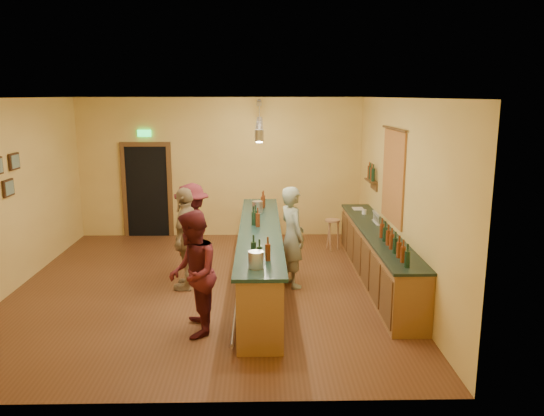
{
  "coord_description": "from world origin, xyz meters",
  "views": [
    {
      "loc": [
        0.93,
        -8.66,
        3.24
      ],
      "look_at": [
        1.12,
        0.2,
        1.35
      ],
      "focal_mm": 35.0,
      "sensor_mm": 36.0,
      "label": 1
    }
  ],
  "objects_px": {
    "back_counter": "(378,256)",
    "customer_a": "(193,274)",
    "bartender": "(292,237)",
    "customer_c": "(192,230)",
    "bar_stool": "(332,226)",
    "customer_b": "(186,238)",
    "tasting_bar": "(260,253)"
  },
  "relations": [
    {
      "from": "customer_b",
      "to": "bar_stool",
      "type": "bearing_deg",
      "value": 137.81
    },
    {
      "from": "back_counter",
      "to": "customer_c",
      "type": "xyz_separation_m",
      "value": [
        -3.28,
        0.44,
        0.37
      ]
    },
    {
      "from": "bartender",
      "to": "customer_c",
      "type": "relative_size",
      "value": 1.02
    },
    {
      "from": "back_counter",
      "to": "customer_a",
      "type": "height_order",
      "value": "customer_a"
    },
    {
      "from": "bartender",
      "to": "customer_c",
      "type": "height_order",
      "value": "bartender"
    },
    {
      "from": "back_counter",
      "to": "bar_stool",
      "type": "height_order",
      "value": "back_counter"
    },
    {
      "from": "bartender",
      "to": "customer_b",
      "type": "bearing_deg",
      "value": 69.95
    },
    {
      "from": "customer_b",
      "to": "customer_a",
      "type": "bearing_deg",
      "value": 19.81
    },
    {
      "from": "tasting_bar",
      "to": "customer_a",
      "type": "relative_size",
      "value": 2.94
    },
    {
      "from": "bartender",
      "to": "bar_stool",
      "type": "height_order",
      "value": "bartender"
    },
    {
      "from": "bartender",
      "to": "back_counter",
      "type": "bearing_deg",
      "value": -108.21
    },
    {
      "from": "back_counter",
      "to": "customer_c",
      "type": "distance_m",
      "value": 3.33
    },
    {
      "from": "tasting_bar",
      "to": "bar_stool",
      "type": "relative_size",
      "value": 7.64
    },
    {
      "from": "customer_b",
      "to": "bar_stool",
      "type": "relative_size",
      "value": 2.62
    },
    {
      "from": "back_counter",
      "to": "customer_b",
      "type": "bearing_deg",
      "value": -176.93
    },
    {
      "from": "customer_b",
      "to": "customer_c",
      "type": "xyz_separation_m",
      "value": [
        0.02,
        0.62,
        -0.02
      ]
    },
    {
      "from": "back_counter",
      "to": "customer_b",
      "type": "distance_m",
      "value": 3.33
    },
    {
      "from": "customer_a",
      "to": "bar_stool",
      "type": "height_order",
      "value": "customer_a"
    },
    {
      "from": "customer_a",
      "to": "back_counter",
      "type": "bearing_deg",
      "value": 118.4
    },
    {
      "from": "customer_b",
      "to": "tasting_bar",
      "type": "bearing_deg",
      "value": 99.24
    },
    {
      "from": "customer_c",
      "to": "bar_stool",
      "type": "distance_m",
      "value": 3.2
    },
    {
      "from": "back_counter",
      "to": "bar_stool",
      "type": "distance_m",
      "value": 2.09
    },
    {
      "from": "back_counter",
      "to": "customer_a",
      "type": "xyz_separation_m",
      "value": [
        -2.97,
        -1.97,
        0.38
      ]
    },
    {
      "from": "back_counter",
      "to": "tasting_bar",
      "type": "distance_m",
      "value": 2.07
    },
    {
      "from": "back_counter",
      "to": "customer_a",
      "type": "distance_m",
      "value": 3.58
    },
    {
      "from": "customer_b",
      "to": "bar_stool",
      "type": "distance_m",
      "value": 3.56
    },
    {
      "from": "tasting_bar",
      "to": "bartender",
      "type": "relative_size",
      "value": 2.92
    },
    {
      "from": "customer_a",
      "to": "customer_b",
      "type": "distance_m",
      "value": 1.82
    },
    {
      "from": "bartender",
      "to": "bar_stool",
      "type": "bearing_deg",
      "value": -47.05
    },
    {
      "from": "bartender",
      "to": "customer_c",
      "type": "xyz_separation_m",
      "value": [
        -1.77,
        0.55,
        -0.02
      ]
    },
    {
      "from": "customer_a",
      "to": "customer_b",
      "type": "height_order",
      "value": "customer_b"
    },
    {
      "from": "customer_a",
      "to": "bar_stool",
      "type": "bearing_deg",
      "value": 143.34
    }
  ]
}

